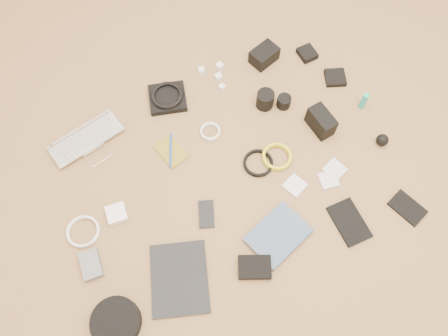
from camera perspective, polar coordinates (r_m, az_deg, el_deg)
name	(u,v)px	position (r m, az deg, el deg)	size (l,w,h in m)	color
laptop	(92,147)	(1.95, -16.88, 2.68)	(0.32, 0.22, 0.03)	silver
headphone_pouch	(168,98)	(2.01, -7.38, 9.04)	(0.16, 0.15, 0.03)	black
headphones	(167,95)	(1.99, -7.46, 9.41)	(0.14, 0.14, 0.02)	black
charger_a	(201,71)	(2.09, -2.96, 12.59)	(0.03, 0.03, 0.03)	silver
charger_b	(219,77)	(2.06, -0.72, 11.81)	(0.03, 0.03, 0.03)	silver
charger_c	(220,66)	(2.10, -0.58, 13.15)	(0.03, 0.03, 0.03)	silver
charger_d	(222,87)	(2.03, -0.25, 10.53)	(0.03, 0.03, 0.02)	silver
dslr_camera	(264,55)	(2.12, 5.27, 14.44)	(0.13, 0.09, 0.07)	black
lens_pouch	(307,53)	(2.18, 10.81, 14.49)	(0.07, 0.08, 0.03)	black
notebook_olive	(171,151)	(1.88, -6.97, 2.22)	(0.09, 0.14, 0.01)	olive
pen_blue	(171,150)	(1.88, -7.00, 2.34)	(0.01, 0.01, 0.16)	#153FB0
cable_white_a	(210,132)	(1.91, -1.81, 4.72)	(0.09, 0.09, 0.01)	white
lens_a	(265,100)	(1.97, 5.39, 8.88)	(0.08, 0.08, 0.08)	black
lens_b	(284,102)	(1.99, 7.82, 8.57)	(0.06, 0.06, 0.06)	black
card_reader	(335,78)	(2.13, 14.32, 11.37)	(0.09, 0.09, 0.02)	black
power_brick	(117,214)	(1.80, -13.83, -5.83)	(0.08, 0.08, 0.03)	silver
cable_white_b	(84,232)	(1.82, -17.86, -7.94)	(0.13, 0.13, 0.01)	white
cable_black	(258,164)	(1.85, 4.47, 0.58)	(0.13, 0.13, 0.01)	black
cable_yellow	(277,158)	(1.87, 6.90, 1.37)	(0.13, 0.13, 0.01)	gold
flash	(321,122)	(1.94, 12.55, 5.94)	(0.07, 0.13, 0.10)	black
lens_cleaner	(364,101)	(2.05, 17.77, 8.33)	(0.03, 0.03, 0.09)	teal
battery_charger	(91,265)	(1.77, -16.96, -12.01)	(0.07, 0.11, 0.03)	slate
tablet	(179,278)	(1.70, -5.84, -14.15)	(0.21, 0.27, 0.01)	black
phone	(206,214)	(1.76, -2.32, -6.04)	(0.06, 0.12, 0.01)	black
filter_case_left	(295,185)	(1.83, 9.25, -2.27)	(0.08, 0.08, 0.01)	silver
filter_case_mid	(328,180)	(1.86, 13.49, -1.52)	(0.07, 0.07, 0.01)	silver
filter_case_right	(335,170)	(1.89, 14.27, -0.20)	(0.08, 0.08, 0.01)	silver
air_blower	(382,140)	(1.99, 19.97, 3.45)	(0.05, 0.05, 0.05)	black
headphone_case	(116,322)	(1.70, -13.93, -18.95)	(0.18, 0.18, 0.05)	black
drive_case	(255,267)	(1.70, 4.02, -12.81)	(0.12, 0.09, 0.03)	black
paperback	(294,251)	(1.73, 9.14, -10.62)	(0.17, 0.23, 0.02)	#3F526C
notebook_black_a	(349,222)	(1.82, 16.03, -6.80)	(0.11, 0.18, 0.01)	black
notebook_black_b	(407,208)	(1.92, 22.83, -4.82)	(0.09, 0.14, 0.01)	black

